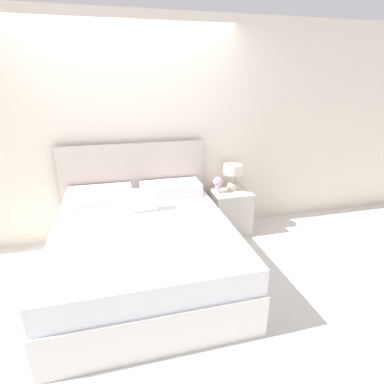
{
  "coord_description": "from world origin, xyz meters",
  "views": [
    {
      "loc": [
        -0.17,
        -3.57,
        1.91
      ],
      "look_at": [
        0.6,
        -0.54,
        0.72
      ],
      "focal_mm": 28.0,
      "sensor_mm": 36.0,
      "label": 1
    }
  ],
  "objects_px": {
    "nightstand": "(230,211)",
    "flower_vase": "(218,183)",
    "bed": "(144,246)",
    "table_lamp": "(233,172)"
  },
  "relations": [
    {
      "from": "bed",
      "to": "table_lamp",
      "type": "bearing_deg",
      "value": 31.05
    },
    {
      "from": "bed",
      "to": "table_lamp",
      "type": "height_order",
      "value": "bed"
    },
    {
      "from": "bed",
      "to": "nightstand",
      "type": "xyz_separation_m",
      "value": [
        1.2,
        0.68,
        -0.05
      ]
    },
    {
      "from": "nightstand",
      "to": "flower_vase",
      "type": "xyz_separation_m",
      "value": [
        -0.18,
        0.01,
        0.4
      ]
    },
    {
      "from": "flower_vase",
      "to": "table_lamp",
      "type": "bearing_deg",
      "value": 12.56
    },
    {
      "from": "nightstand",
      "to": "flower_vase",
      "type": "relative_size",
      "value": 2.78
    },
    {
      "from": "table_lamp",
      "to": "flower_vase",
      "type": "distance_m",
      "value": 0.24
    },
    {
      "from": "bed",
      "to": "table_lamp",
      "type": "distance_m",
      "value": 1.51
    },
    {
      "from": "bed",
      "to": "nightstand",
      "type": "distance_m",
      "value": 1.38
    },
    {
      "from": "bed",
      "to": "flower_vase",
      "type": "distance_m",
      "value": 1.28
    }
  ]
}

